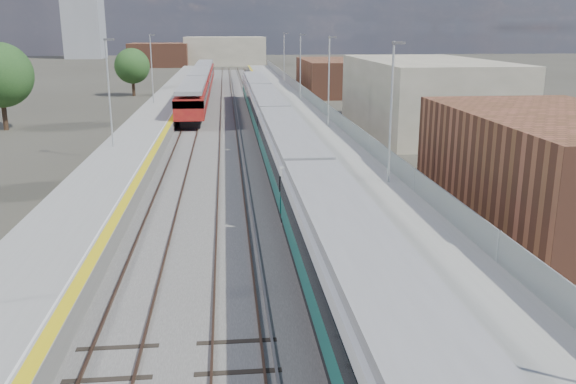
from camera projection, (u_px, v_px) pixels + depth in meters
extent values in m
plane|color=#47443A|center=(248.00, 124.00, 59.90)|extent=(320.00, 320.00, 0.00)
cube|color=#565451|center=(225.00, 121.00, 62.07)|extent=(10.50, 155.00, 0.06)
cube|color=#4C3323|center=(254.00, 116.00, 64.75)|extent=(0.07, 160.00, 0.14)
cube|color=#4C3323|center=(267.00, 116.00, 64.89)|extent=(0.07, 160.00, 0.14)
cube|color=#4C3323|center=(221.00, 117.00, 64.40)|extent=(0.07, 160.00, 0.14)
cube|color=#4C3323|center=(234.00, 116.00, 64.54)|extent=(0.07, 160.00, 0.14)
cube|color=#4C3323|center=(187.00, 117.00, 64.06)|extent=(0.07, 160.00, 0.14)
cube|color=#4C3323|center=(201.00, 117.00, 64.20)|extent=(0.07, 160.00, 0.14)
cube|color=gray|center=(251.00, 116.00, 64.72)|extent=(0.08, 160.00, 0.10)
cube|color=gray|center=(237.00, 116.00, 64.58)|extent=(0.08, 160.00, 0.10)
cube|color=slate|center=(298.00, 115.00, 62.68)|extent=(4.70, 155.00, 1.00)
cube|color=gray|center=(298.00, 110.00, 62.55)|extent=(4.70, 155.00, 0.03)
cube|color=gold|center=(278.00, 110.00, 62.34)|extent=(0.40, 155.00, 0.01)
cube|color=gray|center=(320.00, 104.00, 62.61)|extent=(0.06, 155.00, 1.20)
cylinder|color=#9EA0A3|center=(391.00, 113.00, 32.40)|extent=(0.12, 0.12, 7.50)
cube|color=#4C4C4F|center=(399.00, 43.00, 31.48)|extent=(0.70, 0.18, 0.14)
cylinder|color=#9EA0A3|center=(329.00, 82.00, 51.61)|extent=(0.12, 0.12, 7.50)
cube|color=#4C4C4F|center=(333.00, 37.00, 50.69)|extent=(0.70, 0.18, 0.14)
cylinder|color=#9EA0A3|center=(300.00, 67.00, 70.82)|extent=(0.12, 0.12, 7.50)
cube|color=#4C4C4F|center=(303.00, 35.00, 69.90)|extent=(0.70, 0.18, 0.14)
cylinder|color=#9EA0A3|center=(284.00, 59.00, 90.03)|extent=(0.12, 0.12, 7.50)
cube|color=#4C4C4F|center=(286.00, 33.00, 89.11)|extent=(0.70, 0.18, 0.14)
cube|color=slate|center=(157.00, 117.00, 61.28)|extent=(4.30, 155.00, 1.00)
cube|color=gray|center=(157.00, 112.00, 61.15)|extent=(4.30, 155.00, 0.03)
cube|color=gold|center=(176.00, 112.00, 61.33)|extent=(0.45, 155.00, 0.01)
cube|color=silver|center=(173.00, 112.00, 61.30)|extent=(0.08, 155.00, 0.01)
cylinder|color=#9EA0A3|center=(109.00, 93.00, 42.29)|extent=(0.12, 0.12, 7.50)
cube|color=#4C4C4F|center=(109.00, 39.00, 41.36)|extent=(0.70, 0.18, 0.14)
cylinder|color=#9EA0A3|center=(152.00, 69.00, 67.26)|extent=(0.12, 0.12, 7.50)
cube|color=#4C4C4F|center=(152.00, 35.00, 66.33)|extent=(0.70, 0.18, 0.14)
cube|color=brown|center=(558.00, 167.00, 29.85)|extent=(9.00, 16.00, 5.20)
cube|color=gray|center=(424.00, 95.00, 55.82)|extent=(11.00, 22.00, 6.40)
cube|color=brown|center=(331.00, 77.00, 87.44)|extent=(8.00, 18.00, 4.80)
cube|color=gray|center=(225.00, 51.00, 154.84)|extent=(20.00, 14.00, 7.00)
cube|color=brown|center=(159.00, 55.00, 148.66)|extent=(14.00, 12.00, 5.60)
cube|color=black|center=(352.00, 313.00, 18.45)|extent=(2.56, 18.34, 0.43)
cube|color=#136258|center=(353.00, 290.00, 18.25)|extent=(2.65, 18.34, 1.07)
cube|color=black|center=(353.00, 264.00, 18.03)|extent=(2.71, 18.34, 0.73)
cube|color=white|center=(354.00, 245.00, 17.88)|extent=(2.65, 18.34, 0.45)
cube|color=gray|center=(354.00, 232.00, 17.78)|extent=(2.35, 18.34, 0.38)
cube|color=black|center=(289.00, 172.00, 36.55)|extent=(2.56, 18.34, 0.43)
cube|color=#136258|center=(289.00, 159.00, 36.35)|extent=(2.65, 18.34, 1.07)
cube|color=black|center=(289.00, 145.00, 36.13)|extent=(2.71, 18.34, 0.73)
cube|color=white|center=(289.00, 136.00, 35.98)|extent=(2.65, 18.34, 0.45)
cube|color=gray|center=(289.00, 129.00, 35.87)|extent=(2.35, 18.34, 0.38)
cube|color=black|center=(267.00, 124.00, 54.64)|extent=(2.56, 18.34, 0.43)
cube|color=#136258|center=(267.00, 116.00, 54.45)|extent=(2.65, 18.34, 1.07)
cube|color=black|center=(267.00, 106.00, 54.23)|extent=(2.71, 18.34, 0.73)
cube|color=white|center=(267.00, 100.00, 54.08)|extent=(2.65, 18.34, 0.45)
cube|color=gray|center=(267.00, 95.00, 53.97)|extent=(2.35, 18.34, 0.38)
cube|color=black|center=(256.00, 100.00, 72.74)|extent=(2.56, 18.34, 0.43)
cube|color=#136258|center=(256.00, 94.00, 72.55)|extent=(2.65, 18.34, 1.07)
cube|color=black|center=(256.00, 87.00, 72.33)|extent=(2.71, 18.34, 0.73)
cube|color=white|center=(256.00, 82.00, 72.17)|extent=(2.65, 18.34, 0.45)
cube|color=gray|center=(256.00, 78.00, 72.07)|extent=(2.35, 18.34, 0.38)
cube|color=black|center=(194.00, 114.00, 63.89)|extent=(1.88, 15.94, 0.65)
cube|color=maroon|center=(193.00, 99.00, 63.49)|extent=(2.76, 18.75, 1.97)
cube|color=black|center=(193.00, 94.00, 63.36)|extent=(2.82, 18.75, 0.69)
cube|color=gray|center=(193.00, 84.00, 63.10)|extent=(2.47, 18.75, 0.39)
cube|color=black|center=(201.00, 94.00, 82.39)|extent=(1.88, 15.94, 0.65)
cube|color=maroon|center=(200.00, 83.00, 81.98)|extent=(2.76, 18.75, 1.97)
cube|color=black|center=(200.00, 79.00, 81.85)|extent=(2.82, 18.75, 0.69)
cube|color=gray|center=(200.00, 72.00, 81.60)|extent=(2.47, 18.75, 0.39)
cube|color=black|center=(205.00, 82.00, 100.88)|extent=(1.88, 15.94, 0.65)
cube|color=maroon|center=(205.00, 73.00, 100.48)|extent=(2.76, 18.75, 1.97)
cube|color=black|center=(205.00, 70.00, 100.35)|extent=(2.82, 18.75, 0.69)
cube|color=gray|center=(204.00, 64.00, 100.09)|extent=(2.47, 18.75, 0.39)
cylinder|color=#382619|center=(5.00, 115.00, 56.16)|extent=(0.44, 0.44, 2.79)
sphere|color=#183F19|center=(0.00, 75.00, 55.21)|extent=(5.89, 5.89, 5.89)
cylinder|color=#382619|center=(134.00, 88.00, 84.56)|extent=(0.44, 0.44, 2.28)
sphere|color=#183F19|center=(132.00, 66.00, 83.78)|extent=(4.81, 4.81, 4.81)
cylinder|color=#382619|center=(426.00, 95.00, 77.39)|extent=(0.44, 0.44, 1.92)
sphere|color=#183F19|center=(427.00, 75.00, 76.73)|extent=(4.05, 4.05, 4.05)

